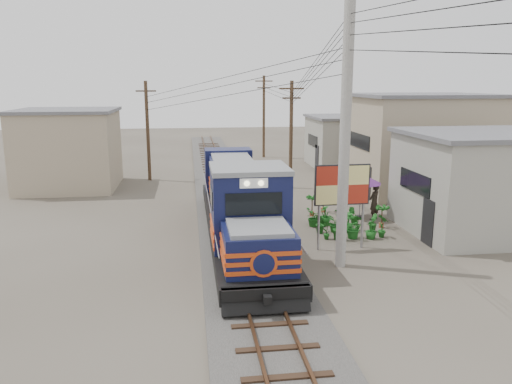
{
  "coord_description": "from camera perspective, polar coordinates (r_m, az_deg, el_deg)",
  "views": [
    {
      "loc": [
        -2.12,
        -18.01,
        6.89
      ],
      "look_at": [
        0.72,
        3.08,
        2.2
      ],
      "focal_mm": 35.0,
      "sensor_mm": 36.0,
      "label": 1
    }
  ],
  "objects": [
    {
      "name": "shophouse_back",
      "position": [
        42.38,
        10.47,
        5.75
      ],
      "size": [
        6.3,
        6.3,
        4.2
      ],
      "color": "gray",
      "rests_on": "ground"
    },
    {
      "name": "vendor",
      "position": [
        26.13,
        13.36,
        -1.12
      ],
      "size": [
        0.8,
        0.76,
        1.84
      ],
      "primitive_type": "imported",
      "rotation": [
        0.0,
        0.0,
        3.79
      ],
      "color": "black",
      "rests_on": "ground"
    },
    {
      "name": "utility_pole_main",
      "position": [
        18.49,
        10.13,
        6.37
      ],
      "size": [
        0.4,
        0.4,
        10.0
      ],
      "color": "#9E9B93",
      "rests_on": "ground"
    },
    {
      "name": "power_lines",
      "position": [
        26.59,
        -3.5,
        13.86
      ],
      "size": [
        9.65,
        19.0,
        3.3
      ],
      "color": "black",
      "rests_on": "ground"
    },
    {
      "name": "locomotive",
      "position": [
        21.79,
        -1.86,
        -1.43
      ],
      "size": [
        2.82,
        15.32,
        3.8
      ],
      "color": "black",
      "rests_on": "ground"
    },
    {
      "name": "wooden_pole_left",
      "position": [
        36.27,
        -12.28,
        7.07
      ],
      "size": [
        1.6,
        0.24,
        7.0
      ],
      "color": "#4C3826",
      "rests_on": "ground"
    },
    {
      "name": "shophouse_front",
      "position": [
        25.44,
        24.85,
        1.01
      ],
      "size": [
        7.35,
        6.3,
        4.7
      ],
      "color": "gray",
      "rests_on": "ground"
    },
    {
      "name": "billboard",
      "position": [
        20.84,
        9.82,
        0.56
      ],
      "size": [
        2.34,
        0.19,
        3.61
      ],
      "rotation": [
        0.0,
        0.0,
        0.03
      ],
      "color": "#99999E",
      "rests_on": "ground"
    },
    {
      "name": "wooden_pole_mid",
      "position": [
        32.85,
        4.03,
        6.79
      ],
      "size": [
        1.6,
        0.24,
        7.0
      ],
      "color": "#4C3826",
      "rests_on": "ground"
    },
    {
      "name": "ground",
      "position": [
        19.4,
        -0.9,
        -8.38
      ],
      "size": [
        120.0,
        120.0,
        0.0
      ],
      "primitive_type": "plane",
      "color": "#473F35",
      "rests_on": "ground"
    },
    {
      "name": "shophouse_mid",
      "position": [
        33.6,
        18.27,
        5.34
      ],
      "size": [
        8.4,
        7.35,
        6.2
      ],
      "color": "tan",
      "rests_on": "ground"
    },
    {
      "name": "plant_nursery",
      "position": [
        23.67,
        9.82,
        -3.49
      ],
      "size": [
        3.41,
        3.21,
        1.11
      ],
      "color": "#1A5B1B",
      "rests_on": "ground"
    },
    {
      "name": "wooden_pole_far",
      "position": [
        46.62,
        0.9,
        8.79
      ],
      "size": [
        1.6,
        0.24,
        7.5
      ],
      "color": "#4C3826",
      "rests_on": "ground"
    },
    {
      "name": "shophouse_left",
      "position": [
        35.18,
        -20.62,
        4.64
      ],
      "size": [
        6.3,
        6.3,
        5.2
      ],
      "color": "tan",
      "rests_on": "ground"
    },
    {
      "name": "ballast",
      "position": [
        28.91,
        -3.25,
        -1.22
      ],
      "size": [
        3.6,
        70.0,
        0.16
      ],
      "primitive_type": "cube",
      "color": "#595651",
      "rests_on": "ground"
    },
    {
      "name": "track",
      "position": [
        28.86,
        -3.25,
        -0.87
      ],
      "size": [
        1.15,
        70.0,
        0.12
      ],
      "color": "#51331E",
      "rests_on": "ground"
    },
    {
      "name": "market_umbrella",
      "position": [
        26.07,
        11.91,
        1.5
      ],
      "size": [
        2.18,
        2.18,
        2.35
      ],
      "rotation": [
        0.0,
        0.0,
        -0.02
      ],
      "color": "black",
      "rests_on": "ground"
    }
  ]
}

